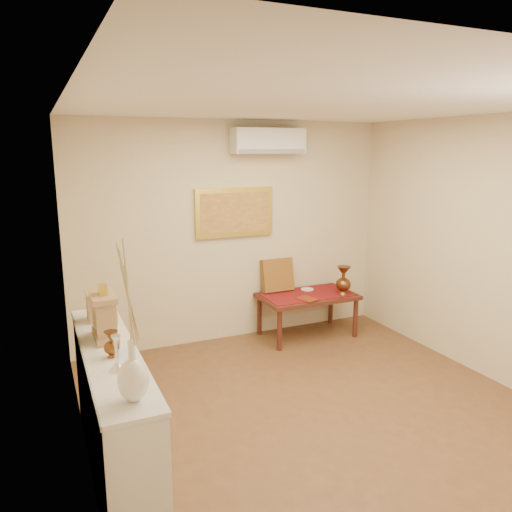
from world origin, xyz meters
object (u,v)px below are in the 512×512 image
display_ledge (113,413)px  wooden_chest (97,306)px  mantel_clock (104,316)px  white_vase (130,324)px  brass_urn_tall (344,277)px  low_table (307,299)px

display_ledge → wooden_chest: wooden_chest is taller
mantel_clock → wooden_chest: 0.45m
mantel_clock → wooden_chest: bearing=90.8°
white_vase → mantel_clock: bearing=90.9°
brass_urn_tall → display_ledge: size_ratio=0.22×
brass_urn_tall → mantel_clock: mantel_clock is taller
mantel_clock → low_table: size_ratio=0.34×
white_vase → low_table: white_vase is taller
mantel_clock → display_ledge: bearing=-92.1°
brass_urn_tall → low_table: brass_urn_tall is taller
low_table → display_ledge: bearing=-144.9°
white_vase → brass_urn_tall: size_ratio=2.08×
display_ledge → low_table: bearing=35.1°
wooden_chest → brass_urn_tall: bearing=18.3°
display_ledge → low_table: display_ledge is taller
mantel_clock → wooden_chest: size_ratio=1.68×
mantel_clock → low_table: (2.67, 1.64, -0.67)m
brass_urn_tall → wooden_chest: wooden_chest is taller
wooden_chest → white_vase: bearing=-89.1°
white_vase → low_table: size_ratio=0.76×
white_vase → wooden_chest: size_ratio=3.73×
display_ledge → wooden_chest: bearing=89.8°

